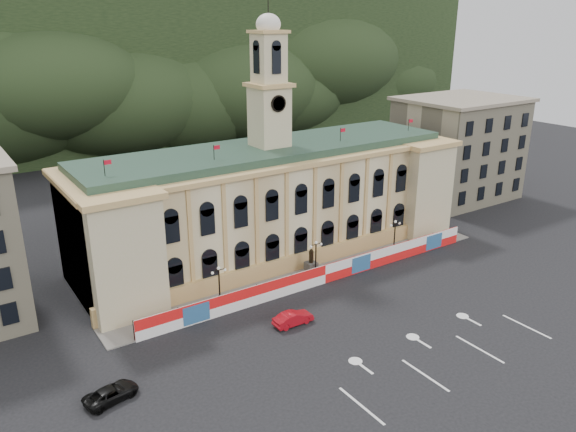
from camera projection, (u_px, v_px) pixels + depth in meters
ground at (409, 335)px, 60.38m from camera, size 260.00×260.00×0.00m
lane_markings at (445, 357)px, 56.46m from camera, size 26.00×10.00×0.02m
hill_ridge at (82, 68)px, 149.31m from camera, size 230.00×80.00×64.00m
city_hall at (272, 200)px, 79.36m from camera, size 56.20×17.60×37.10m
side_building_right at (458, 148)px, 104.01m from camera, size 21.00×17.00×18.60m
hoarding_fence at (325, 274)px, 71.77m from camera, size 50.00×0.44×2.50m
pavement at (312, 275)px, 74.24m from camera, size 56.00×5.50×0.16m
statue at (311, 267)px, 74.06m from camera, size 1.40×1.40×3.72m
lamp_left at (219, 283)px, 65.30m from camera, size 1.96×0.44×5.15m
lamp_center at (316, 256)px, 72.65m from camera, size 1.96×0.44×5.15m
lamp_right at (395, 234)px, 79.99m from camera, size 1.96×0.44×5.15m
red_sedan at (293, 318)px, 62.18m from camera, size 1.67×4.68×1.54m
black_suv at (111, 393)px, 49.90m from camera, size 4.26×5.84×1.37m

